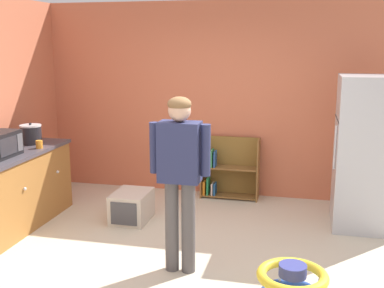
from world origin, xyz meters
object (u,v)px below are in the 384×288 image
Objects in this scene: bookshelf at (227,171)px; standing_person at (180,168)px; refrigerator at (367,153)px; kitchen_counter at (1,196)px; crock_pot at (31,134)px; pet_carrier at (132,206)px; orange_cup at (39,144)px; baby_walker at (292,283)px.

standing_person is at bearing -91.83° from bookshelf.
bookshelf is (-1.74, 0.74, -0.51)m from refrigerator.
crock_pot reaches higher than kitchen_counter.
pet_carrier is 1.33m from orange_cup.
orange_cup is (-1.07, -0.22, 0.77)m from pet_carrier.
standing_person reaches higher than crock_pot.
baby_walker is at bearing -23.64° from crock_pot.
crock_pot is 2.81× the size of orange_cup.
bookshelf is 2.55m from orange_cup.
orange_cup reaches higher than kitchen_counter.
crock_pot reaches higher than pet_carrier.
pet_carrier is (-0.98, -1.18, -0.20)m from bookshelf.
refrigerator is at bearing -23.06° from bookshelf.
standing_person reaches higher than baby_walker.
kitchen_counter is at bearing -163.56° from refrigerator.
refrigerator is 3.22× the size of pet_carrier.
bookshelf is at bearing 40.34° from kitchen_counter.
kitchen_counter is 0.75m from orange_cup.
bookshelf is at bearing 156.94° from refrigerator.
orange_cup is (-3.79, -0.66, 0.06)m from refrigerator.
pet_carrier is at bearing 11.48° from orange_cup.
baby_walker is at bearing -36.15° from pet_carrier.
orange_cup is (0.21, 0.52, 0.50)m from kitchen_counter.
baby_walker is 3.36m from orange_cup.
crock_pot is at bearing -179.86° from pet_carrier.
kitchen_counter is 0.93m from crock_pot.
crock_pot is (-0.03, 0.73, 0.57)m from kitchen_counter.
pet_carrier is 5.81× the size of orange_cup.
kitchen_counter is at bearing -88.04° from crock_pot.
kitchen_counter is 4.19m from refrigerator.
standing_person reaches higher than bookshelf.
baby_walker is 2.43m from pet_carrier.
pet_carrier is (1.28, 0.74, -0.27)m from kitchen_counter.
kitchen_counter reaches higher than bookshelf.
orange_cup reaches higher than pet_carrier.
kitchen_counter is at bearing -139.66° from bookshelf.
crock_pot is (-3.27, 1.43, 0.86)m from baby_walker.
pet_carrier is at bearing 143.85° from baby_walker.
bookshelf is 1.54× the size of pet_carrier.
standing_person reaches higher than kitchen_counter.
kitchen_counter is at bearing -150.07° from pet_carrier.
standing_person is at bearing -139.06° from refrigerator.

